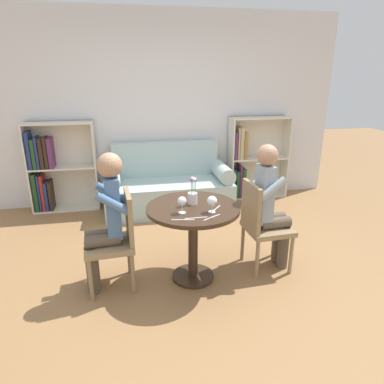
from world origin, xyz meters
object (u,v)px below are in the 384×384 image
Objects in this scene: chair_right at (261,223)px; person_right at (271,205)px; bookshelf_right at (250,159)px; chair_left at (117,236)px; person_left at (105,219)px; wine_glass_right at (212,201)px; wine_glass_left at (182,202)px; bookshelf_left at (54,168)px; flower_vase at (193,195)px; couch at (168,188)px.

chair_right is 0.71× the size of person_right.
bookshelf_right is 2.89m from chair_left.
person_left is (-0.09, -0.01, 0.18)m from chair_left.
wine_glass_left is at bearing 172.97° from wine_glass_right.
chair_right is 6.15× the size of wine_glass_right.
bookshelf_left is at bearing -163.37° from person_left.
chair_left is 6.12× the size of wine_glass_left.
chair_right is at bearing -0.74° from flower_vase.
person_left is 0.69m from wine_glass_left.
couch is 1.95× the size of chair_right.
wine_glass_right is (-1.18, -2.26, 0.24)m from bookshelf_right.
wine_glass_left is at bearing -122.80° from bookshelf_right.
bookshelf_right is 1.38× the size of chair_left.
person_left reaches higher than couch.
couch is at bearing 155.02° from chair_left.
bookshelf_left is at bearing 170.32° from couch.
wine_glass_left is (-0.81, -0.18, 0.35)m from chair_right.
chair_right is 0.19m from person_right.
couch is at bearing -9.68° from bookshelf_left.
couch is at bearing -168.30° from bookshelf_right.
bookshelf_left is at bearing 44.43° from chair_right.
person_left is at bearing -175.99° from flower_vase.
wine_glass_left is (1.45, -2.23, 0.24)m from bookshelf_left.
wine_glass_right is at bearing -86.17° from couch.
bookshelf_right is at bearing -18.28° from person_right.
bookshelf_right is 1.38× the size of chair_right.
bookshelf_right is 8.44× the size of wine_glass_left.
wine_glass_right is (0.91, -0.17, 0.16)m from person_left.
bookshelf_right is at bearing 0.11° from bookshelf_left.
chair_left is at bearing -176.39° from flower_vase.
person_right is 0.70m from wine_glass_right.
person_right is at bearing 0.00° from flower_vase.
chair_right is (-0.63, -2.05, -0.10)m from bookshelf_right.
bookshelf_left is 2.84m from wine_glass_right.
chair_right is at bearing 12.71° from wine_glass_left.
chair_right is 6.12× the size of wine_glass_left.
person_left reaches higher than wine_glass_left.
chair_left is at bearing 88.08° from chair_right.
chair_left is 0.68m from wine_glass_left.
bookshelf_left is 4.79× the size of flower_vase.
person_right is at bearing 87.50° from chair_left.
bookshelf_right is at bearing 11.70° from couch.
couch is 1.40× the size of person_left.
person_left is 8.53× the size of wine_glass_left.
chair_left is at bearing -110.76° from couch.
person_right is 8.62× the size of wine_glass_right.
person_right is 0.78m from flower_vase.
bookshelf_left is 3.10m from person_right.
person_left is at bearing 88.64° from person_right.
person_left reaches higher than wine_glass_right.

